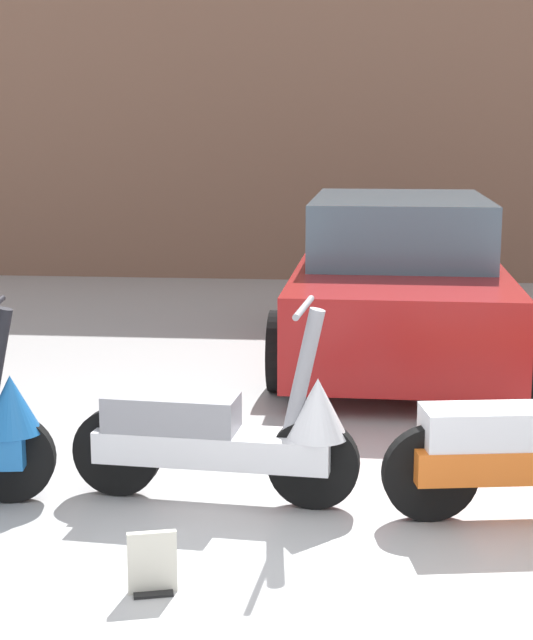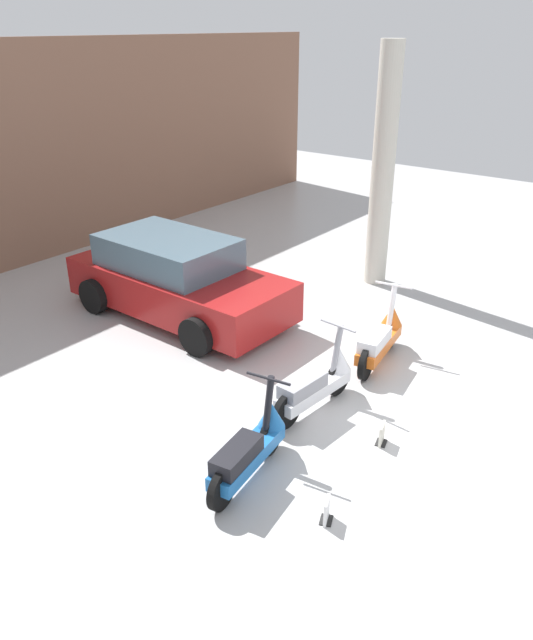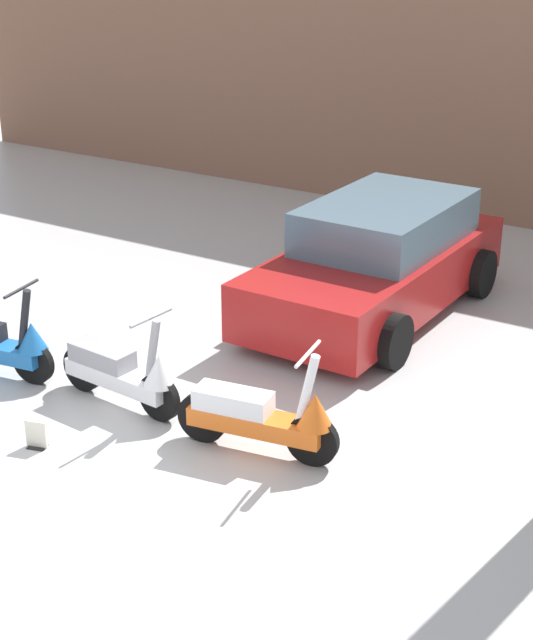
{
  "view_description": "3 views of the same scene",
  "coord_description": "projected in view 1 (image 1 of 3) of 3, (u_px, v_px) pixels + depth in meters",
  "views": [
    {
      "loc": [
        0.29,
        -3.44,
        1.86
      ],
      "look_at": [
        -0.32,
        2.79,
        0.63
      ],
      "focal_mm": 55.0,
      "sensor_mm": 36.0,
      "label": 1
    },
    {
      "loc": [
        -6.03,
        -2.35,
        4.41
      ],
      "look_at": [
        -0.01,
        2.29,
        0.78
      ],
      "focal_mm": 35.0,
      "sensor_mm": 36.0,
      "label": 2
    },
    {
      "loc": [
        5.17,
        -5.08,
        4.42
      ],
      "look_at": [
        0.48,
        2.39,
        0.67
      ],
      "focal_mm": 55.0,
      "sensor_mm": 36.0,
      "label": 3
    }
  ],
  "objects": [
    {
      "name": "ground_plane",
      "position": [
        280.0,
        623.0,
        3.74
      ],
      "size": [
        28.0,
        28.0,
        0.0
      ],
      "primitive_type": "plane",
      "color": "#B2B2B2"
    },
    {
      "name": "wall_back",
      "position": [
        341.0,
        109.0,
        11.89
      ],
      "size": [
        19.6,
        0.12,
        4.19
      ],
      "primitive_type": "cube",
      "color": "#845B47",
      "rests_on": "ground_plane"
    },
    {
      "name": "scooter_front_right",
      "position": [
        226.0,
        432.0,
        4.9
      ],
      "size": [
        1.48,
        0.53,
        1.03
      ],
      "rotation": [
        0.0,
        0.0,
        -0.08
      ],
      "color": "black",
      "rests_on": "ground_plane"
    },
    {
      "name": "car_rear_left",
      "position": [
        398.0,
        281.0,
        8.08
      ],
      "size": [
        1.91,
        3.87,
        1.31
      ],
      "rotation": [
        0.0,
        0.0,
        -1.59
      ],
      "color": "maroon",
      "rests_on": "ground_plane"
    },
    {
      "name": "placard_near_right_scooter",
      "position": [
        152.0,
        566.0,
        3.97
      ],
      "size": [
        0.2,
        0.16,
        0.26
      ],
      "rotation": [
        0.0,
        0.0,
        0.28
      ],
      "color": "black",
      "rests_on": "ground_plane"
    }
  ]
}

